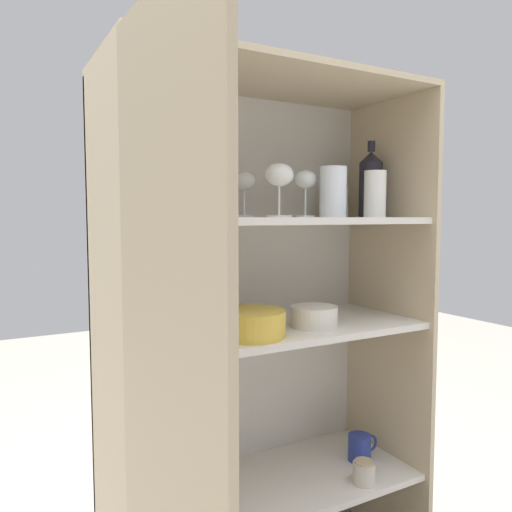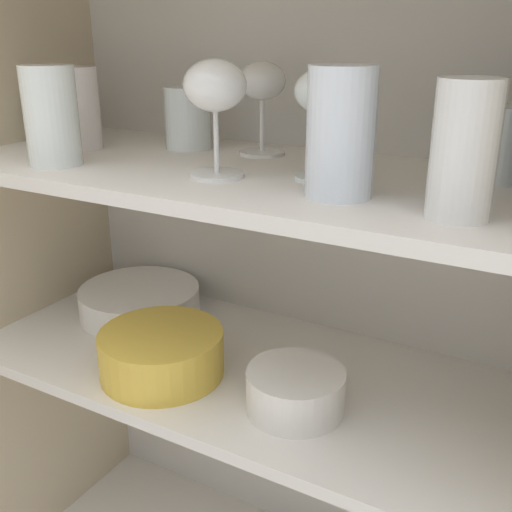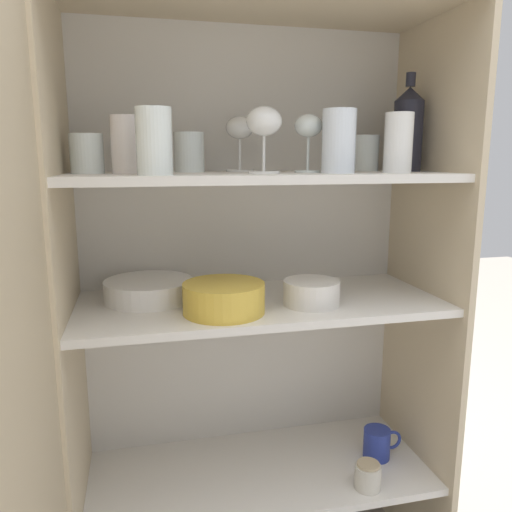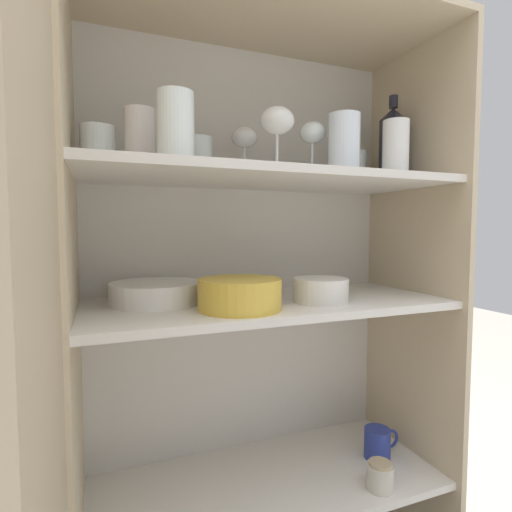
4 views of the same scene
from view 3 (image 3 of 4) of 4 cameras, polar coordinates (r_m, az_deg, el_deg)
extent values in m
cube|color=silver|center=(1.50, -1.36, -4.53)|extent=(0.96, 0.02, 1.52)
cube|color=#CCB793|center=(1.29, -20.56, -7.94)|extent=(0.02, 0.43, 1.52)
cube|color=#CCB793|center=(1.49, 18.48, -5.23)|extent=(0.02, 0.43, 1.52)
cube|color=silver|center=(1.52, 0.46, -23.54)|extent=(0.93, 0.39, 0.02)
cube|color=silver|center=(1.30, 0.49, -5.47)|extent=(0.93, 0.39, 0.02)
cube|color=silver|center=(1.25, 0.52, 9.04)|extent=(0.93, 0.39, 0.02)
cube|color=tan|center=(0.88, -24.31, -17.49)|extent=(0.03, 0.48, 1.52)
cylinder|color=white|center=(1.24, -18.77, 11.01)|extent=(0.08, 0.08, 0.09)
cylinder|color=white|center=(1.22, 9.45, 12.80)|extent=(0.08, 0.08, 0.15)
cylinder|color=white|center=(1.10, -11.55, 12.70)|extent=(0.08, 0.08, 0.14)
cylinder|color=white|center=(1.31, -7.65, 11.66)|extent=(0.08, 0.08, 0.10)
cylinder|color=silver|center=(1.21, -14.66, 12.20)|extent=(0.07, 0.07, 0.13)
cylinder|color=white|center=(1.44, 12.32, 11.40)|extent=(0.08, 0.08, 0.10)
cylinder|color=white|center=(1.27, 15.96, 12.30)|extent=(0.07, 0.07, 0.14)
cylinder|color=white|center=(1.27, 5.91, 9.60)|extent=(0.07, 0.07, 0.01)
cylinder|color=white|center=(1.27, 5.95, 11.54)|extent=(0.01, 0.01, 0.08)
ellipsoid|color=white|center=(1.27, 6.02, 14.58)|extent=(0.07, 0.07, 0.06)
cylinder|color=white|center=(1.34, -1.85, 9.73)|extent=(0.07, 0.07, 0.01)
cylinder|color=white|center=(1.34, -1.86, 11.54)|extent=(0.01, 0.01, 0.08)
ellipsoid|color=white|center=(1.34, -1.88, 14.46)|extent=(0.07, 0.07, 0.06)
cylinder|color=white|center=(1.18, 0.90, 9.54)|extent=(0.07, 0.07, 0.01)
cylinder|color=white|center=(1.18, 0.90, 11.63)|extent=(0.01, 0.01, 0.08)
ellipsoid|color=white|center=(1.18, 0.91, 15.17)|extent=(0.08, 0.08, 0.07)
cylinder|color=black|center=(1.42, 16.93, 12.92)|extent=(0.08, 0.08, 0.18)
cone|color=black|center=(1.43, 17.19, 17.28)|extent=(0.08, 0.08, 0.04)
cylinder|color=black|center=(1.44, 17.28, 18.69)|extent=(0.03, 0.03, 0.04)
cylinder|color=white|center=(1.33, -12.10, -4.74)|extent=(0.23, 0.23, 0.01)
cylinder|color=white|center=(1.33, -12.11, -4.37)|extent=(0.23, 0.23, 0.01)
cylinder|color=white|center=(1.32, -12.13, -3.99)|extent=(0.23, 0.23, 0.01)
cylinder|color=white|center=(1.32, -12.14, -3.61)|extent=(0.23, 0.23, 0.01)
cylinder|color=white|center=(1.32, -12.16, -3.24)|extent=(0.23, 0.23, 0.01)
cylinder|color=white|center=(1.32, -12.18, -2.86)|extent=(0.23, 0.23, 0.01)
cylinder|color=gold|center=(1.19, -3.70, -4.81)|extent=(0.20, 0.20, 0.07)
torus|color=gold|center=(1.18, -3.72, -3.30)|extent=(0.19, 0.19, 0.01)
cylinder|color=silver|center=(1.26, 6.36, -4.16)|extent=(0.14, 0.14, 0.06)
torus|color=silver|center=(1.26, 6.38, -2.97)|extent=(0.14, 0.14, 0.01)
cylinder|color=#283893|center=(1.58, 13.63, -20.10)|extent=(0.08, 0.08, 0.09)
torus|color=#283893|center=(1.60, 15.28, -19.62)|extent=(0.06, 0.01, 0.06)
cylinder|color=beige|center=(1.46, 12.65, -23.38)|extent=(0.07, 0.07, 0.06)
cylinder|color=tan|center=(1.44, 12.72, -22.21)|extent=(0.06, 0.06, 0.01)
camera|label=1|loc=(0.46, -109.34, -8.27)|focal=35.00mm
camera|label=2|loc=(0.88, 44.99, 17.52)|focal=42.00mm
camera|label=4|loc=(0.33, -33.27, -22.89)|focal=28.00mm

